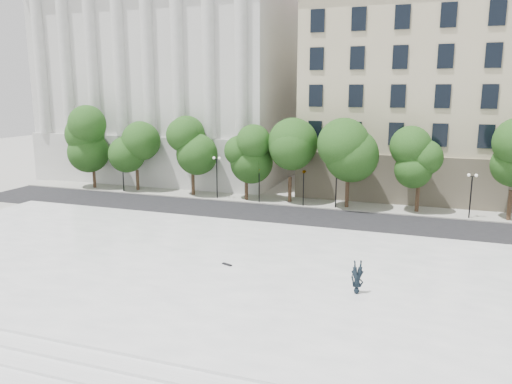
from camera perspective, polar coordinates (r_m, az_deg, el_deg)
ground at (r=30.84m, az=-12.07°, el=-10.20°), size 160.00×160.00×0.00m
plaza at (r=33.18m, az=-9.38°, el=-8.09°), size 44.00×22.00×0.45m
street at (r=46.35m, az=-0.47°, el=-2.49°), size 60.00×8.00×0.02m
far_sidewalk at (r=51.87m, az=1.78°, el=-0.90°), size 60.00×4.00×0.12m
building_west at (r=70.66m, az=-8.00°, el=12.82°), size 31.50×27.65×25.60m
building_east at (r=63.36m, az=24.09°, el=10.50°), size 36.00×26.15×23.00m
traffic_light_west at (r=49.86m, az=0.36°, el=2.79°), size 0.55×1.66×4.16m
traffic_light_east at (r=48.58m, az=5.48°, el=2.47°), size 0.82×1.60×4.13m
person_lying at (r=28.17m, az=11.45°, el=-10.80°), size 1.19×1.98×0.51m
skateboard at (r=31.91m, az=-3.34°, el=-8.26°), size 0.75×0.44×0.07m
plaza_steps at (r=24.40m, az=-23.46°, el=-16.79°), size 44.00×3.00×0.30m
street_trees at (r=50.19m, az=2.17°, el=4.52°), size 47.75×5.00×8.02m
lamp_posts at (r=49.78m, az=2.15°, el=1.95°), size 36.75×0.28×4.51m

